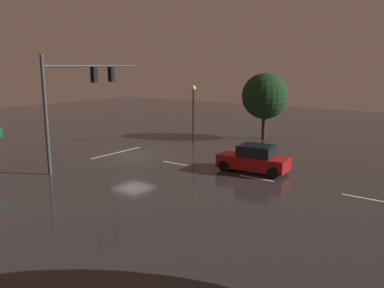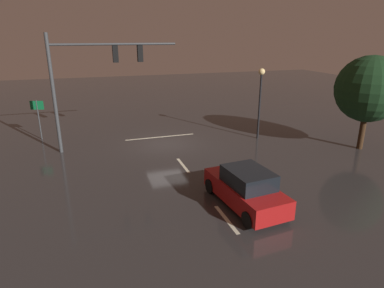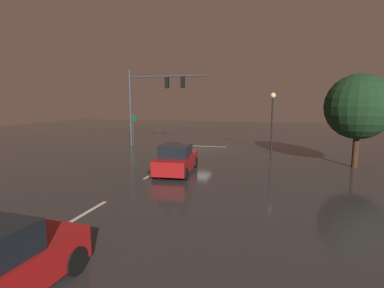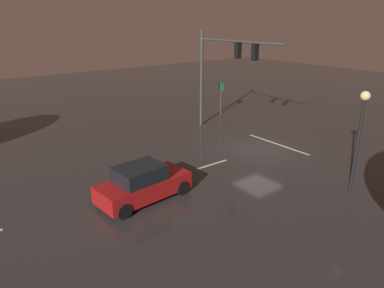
% 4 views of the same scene
% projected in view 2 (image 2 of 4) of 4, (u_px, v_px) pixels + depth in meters
% --- Properties ---
extents(ground_plane, '(80.00, 80.00, 0.00)m').
position_uv_depth(ground_plane, '(166.00, 144.00, 22.05)').
color(ground_plane, '#2D2B2B').
extents(traffic_signal_assembly, '(7.62, 0.47, 7.14)m').
position_uv_depth(traffic_signal_assembly, '(93.00, 70.00, 19.67)').
color(traffic_signal_assembly, '#383A3D').
rests_on(traffic_signal_assembly, ground_plane).
extents(lane_dash_far, '(0.16, 2.20, 0.01)m').
position_uv_depth(lane_dash_far, '(183.00, 165.00, 18.45)').
color(lane_dash_far, beige).
rests_on(lane_dash_far, ground_plane).
extents(lane_dash_mid, '(0.16, 2.20, 0.01)m').
position_uv_depth(lane_dash_mid, '(226.00, 219.00, 13.04)').
color(lane_dash_mid, beige).
rests_on(lane_dash_mid, ground_plane).
extents(stop_bar, '(5.00, 0.16, 0.01)m').
position_uv_depth(stop_bar, '(160.00, 137.00, 23.59)').
color(stop_bar, beige).
rests_on(stop_bar, ground_plane).
extents(car_approaching, '(2.25, 4.50, 1.70)m').
position_uv_depth(car_approaching, '(246.00, 188.00, 13.89)').
color(car_approaching, maroon).
rests_on(car_approaching, ground_plane).
extents(street_lamp_left_kerb, '(0.44, 0.44, 4.88)m').
position_uv_depth(street_lamp_left_kerb, '(261.00, 90.00, 22.23)').
color(street_lamp_left_kerb, black).
rests_on(street_lamp_left_kerb, ground_plane).
extents(route_sign, '(0.88, 0.32, 2.78)m').
position_uv_depth(route_sign, '(38.00, 111.00, 22.47)').
color(route_sign, '#383A3D').
rests_on(route_sign, ground_plane).
extents(tree_left_near, '(4.07, 4.07, 5.89)m').
position_uv_depth(tree_left_near, '(369.00, 89.00, 19.99)').
color(tree_left_near, '#382314').
rests_on(tree_left_near, ground_plane).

